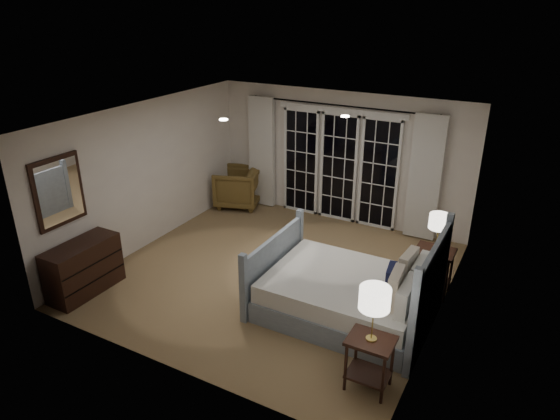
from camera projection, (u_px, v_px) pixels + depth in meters
The scene contains 20 objects.
floor at pixel (276, 274), 7.93m from camera, with size 5.00×5.00×0.00m, color olive.
ceiling at pixel (275, 118), 6.94m from camera, with size 5.00×5.00×0.00m, color silver.
wall_left at pixel (148, 175), 8.54m from camera, with size 0.02×5.00×2.50m, color white.
wall_right at pixel (447, 236), 6.33m from camera, with size 0.02×5.00×2.50m, color white.
wall_back at pixel (340, 157), 9.45m from camera, with size 5.00×0.02×2.50m, color white.
wall_front at pixel (164, 277), 5.42m from camera, with size 5.00×0.02×2.50m, color white.
french_doors at pixel (339, 166), 9.48m from camera, with size 2.50×0.04×2.20m.
curtain_rod at pixel (340, 106), 8.98m from camera, with size 0.03×0.03×3.50m, color black.
curtain_left at pixel (262, 152), 10.12m from camera, with size 0.55×0.10×2.25m, color silver.
curtain_right at pixel (425, 178), 8.67m from camera, with size 0.55×0.10×2.25m, color silver.
downlight_a at pixel (345, 116), 7.08m from camera, with size 0.12×0.12×0.01m, color white.
downlight_b at pixel (223, 120), 6.89m from camera, with size 0.12×0.12×0.01m, color white.
bed at pixel (349, 294), 6.78m from camera, with size 2.28×1.64×1.33m.
nightstand_left at pixel (370, 356), 5.46m from camera, with size 0.50×0.40×0.65m.
nightstand_right at pixel (433, 265), 7.25m from camera, with size 0.54×0.44×0.71m.
lamp_left at pixel (375, 299), 5.17m from camera, with size 0.33×0.33×0.64m.
lamp_right at pixel (439, 222), 6.98m from camera, with size 0.29×0.29×0.56m.
armchair at pixel (238, 187), 10.38m from camera, with size 0.86×0.89×0.81m, color brown.
dresser at pixel (83, 268), 7.31m from camera, with size 0.47×1.11×0.79m.
mirror at pixel (59, 192), 6.96m from camera, with size 0.05×0.85×1.00m.
Camera 1 is at (3.36, -6.01, 4.05)m, focal length 32.00 mm.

